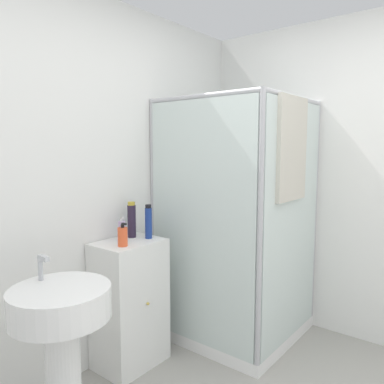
{
  "coord_description": "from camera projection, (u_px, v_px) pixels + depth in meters",
  "views": [
    {
      "loc": [
        -1.35,
        -0.38,
        1.5
      ],
      "look_at": [
        0.51,
        1.1,
        1.22
      ],
      "focal_mm": 35.0,
      "sensor_mm": 36.0,
      "label": 1
    }
  ],
  "objects": [
    {
      "name": "soap_dispenser",
      "position": [
        123.0,
        236.0,
        2.4
      ],
      "size": [
        0.06,
        0.07,
        0.15
      ],
      "color": "#E5562D",
      "rests_on": "vanity_cabinet"
    },
    {
      "name": "lotion_bottle_white",
      "position": [
        122.0,
        231.0,
        2.53
      ],
      "size": [
        0.05,
        0.05,
        0.17
      ],
      "color": "#B299C6",
      "rests_on": "vanity_cabinet"
    },
    {
      "name": "shampoo_bottle_tall_black",
      "position": [
        132.0,
        220.0,
        2.63
      ],
      "size": [
        0.06,
        0.06,
        0.25
      ],
      "color": "#281E33",
      "rests_on": "vanity_cabinet"
    },
    {
      "name": "vanity_cabinet",
      "position": [
        130.0,
        303.0,
        2.58
      ],
      "size": [
        0.46,
        0.36,
        0.87
      ],
      "color": "white",
      "rests_on": "ground_plane"
    },
    {
      "name": "sink",
      "position": [
        62.0,
        333.0,
        1.81
      ],
      "size": [
        0.48,
        0.48,
        0.97
      ],
      "color": "white",
      "rests_on": "ground_plane"
    },
    {
      "name": "wall_back",
      "position": [
        68.0,
        188.0,
        2.36
      ],
      "size": [
        6.4,
        0.06,
        2.5
      ],
      "primitive_type": "cube",
      "color": "white",
      "rests_on": "ground_plane"
    },
    {
      "name": "shampoo_bottle_blue",
      "position": [
        148.0,
        222.0,
        2.6
      ],
      "size": [
        0.05,
        0.05,
        0.24
      ],
      "color": "navy",
      "rests_on": "vanity_cabinet"
    },
    {
      "name": "shower_enclosure",
      "position": [
        240.0,
        276.0,
        2.95
      ],
      "size": [
        0.97,
        1.0,
        1.87
      ],
      "color": "white",
      "rests_on": "ground_plane"
    }
  ]
}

